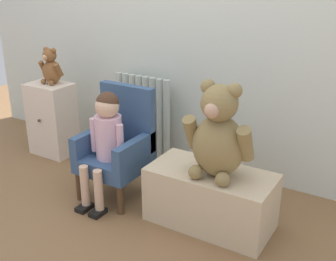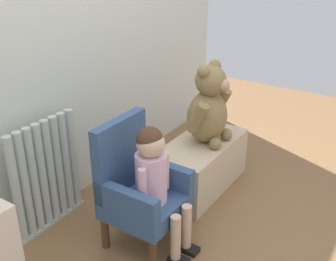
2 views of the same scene
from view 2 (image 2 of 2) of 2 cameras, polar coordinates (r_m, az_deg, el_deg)
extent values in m
cube|color=silver|center=(2.49, -16.84, 14.60)|extent=(3.80, 0.05, 2.40)
cylinder|color=#B4C0B7|center=(2.45, -19.91, -7.65)|extent=(0.05, 0.05, 0.65)
cylinder|color=#B4C0B7|center=(2.48, -18.79, -7.04)|extent=(0.05, 0.05, 0.65)
cylinder|color=#B4C0B7|center=(2.51, -17.71, -6.45)|extent=(0.05, 0.05, 0.65)
cylinder|color=#B4C0B7|center=(2.55, -16.65, -5.87)|extent=(0.05, 0.05, 0.65)
cylinder|color=#B4C0B7|center=(2.58, -15.63, -5.30)|extent=(0.05, 0.05, 0.65)
cylinder|color=#B4C0B7|center=(2.61, -14.63, -4.75)|extent=(0.05, 0.05, 0.65)
cylinder|color=#B4C0B7|center=(2.65, -13.66, -4.21)|extent=(0.05, 0.05, 0.65)
cylinder|color=#B4C0B7|center=(2.68, -12.72, -3.68)|extent=(0.05, 0.05, 0.65)
cube|color=#B4C0B7|center=(2.74, -15.29, -11.64)|extent=(0.50, 0.05, 0.02)
cube|color=#334E76|center=(2.37, -3.01, -10.07)|extent=(0.40, 0.39, 0.10)
cube|color=#334E76|center=(2.32, -6.47, -3.36)|extent=(0.40, 0.06, 0.43)
cube|color=#334E76|center=(2.19, -5.71, -9.61)|extent=(0.06, 0.39, 0.14)
cube|color=#334E76|center=(2.42, -0.70, -5.83)|extent=(0.06, 0.39, 0.14)
cylinder|color=#4C331E|center=(2.28, -2.02, -16.45)|extent=(0.04, 0.04, 0.20)
cylinder|color=#4C331E|center=(2.50, 2.49, -12.18)|extent=(0.04, 0.04, 0.20)
cylinder|color=#4C331E|center=(2.44, -8.50, -13.50)|extent=(0.04, 0.04, 0.20)
cylinder|color=#4C331E|center=(2.65, -3.69, -9.82)|extent=(0.04, 0.04, 0.20)
cylinder|color=#D6AAC0|center=(2.25, -2.28, -6.43)|extent=(0.17, 0.17, 0.28)
sphere|color=#D8AD8E|center=(2.15, -2.37, -1.79)|extent=(0.15, 0.15, 0.15)
sphere|color=#472D1E|center=(2.14, -2.49, -1.31)|extent=(0.14, 0.14, 0.14)
cylinder|color=#D8AD8E|center=(2.28, 1.04, -14.28)|extent=(0.06, 0.06, 0.27)
cube|color=black|center=(2.37, 1.44, -17.21)|extent=(0.07, 0.11, 0.03)
cylinder|color=#D8AD8E|center=(2.35, 2.50, -12.85)|extent=(0.06, 0.06, 0.27)
cube|color=black|center=(2.44, 2.85, -15.74)|extent=(0.07, 0.11, 0.03)
cylinder|color=#D6AAC0|center=(2.17, -3.47, -7.79)|extent=(0.04, 0.04, 0.22)
cylinder|color=#D6AAC0|center=(2.31, -0.37, -5.44)|extent=(0.04, 0.04, 0.22)
cube|color=#C8B18E|center=(2.91, 4.47, -4.58)|extent=(0.73, 0.36, 0.34)
ellipsoid|color=olive|center=(2.79, 5.34, 1.90)|extent=(0.30, 0.26, 0.35)
sphere|color=olive|center=(2.69, 5.80, 6.75)|extent=(0.20, 0.20, 0.20)
sphere|color=tan|center=(2.66, 7.53, 6.08)|extent=(0.08, 0.08, 0.08)
sphere|color=olive|center=(2.61, 4.83, 7.95)|extent=(0.08, 0.08, 0.08)
sphere|color=olive|center=(2.74, 6.37, 8.71)|extent=(0.08, 0.08, 0.08)
cylinder|color=olive|center=(2.63, 3.99, 1.75)|extent=(0.08, 0.15, 0.22)
cylinder|color=olive|center=(2.90, 7.12, 3.83)|extent=(0.08, 0.15, 0.22)
sphere|color=olive|center=(2.74, 6.42, -1.75)|extent=(0.08, 0.08, 0.08)
sphere|color=olive|center=(2.87, 7.92, -0.52)|extent=(0.08, 0.08, 0.08)
camera|label=1|loc=(3.24, 48.92, 13.98)|focal=45.00mm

